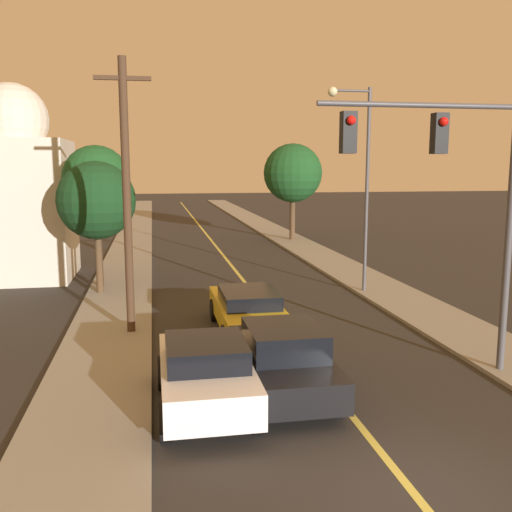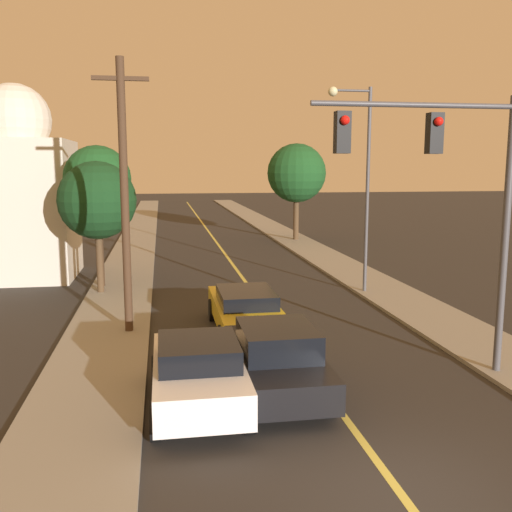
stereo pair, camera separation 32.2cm
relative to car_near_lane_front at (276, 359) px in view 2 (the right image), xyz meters
name	(u,v)px [view 2 (the right image)]	position (x,y,z in m)	size (l,w,h in m)	color
ground_plane	(403,497)	(1.12, -4.28, -0.80)	(200.00, 200.00, 0.00)	#2D2B28
road_surface	(209,232)	(1.12, 31.72, -0.80)	(8.01, 80.00, 0.01)	#2D2B28
sidewalk_left	(139,233)	(-4.13, 31.72, -0.74)	(2.50, 80.00, 0.12)	gray
sidewalk_right	(276,230)	(6.38, 31.72, -0.74)	(2.50, 80.00, 0.12)	gray
car_near_lane_front	(276,359)	(0.00, 0.00, 0.00)	(1.94, 4.35, 1.58)	black
car_near_lane_second	(246,309)	(0.00, 4.71, -0.06)	(1.96, 5.03, 1.37)	gold
car_outer_lane_front	(198,372)	(-1.76, -0.55, 0.01)	(1.95, 4.08, 1.53)	white
traffic_signal_mast	(448,178)	(4.02, 0.27, 3.95)	(4.84, 0.42, 6.49)	#47474C
streetlamp_right	(359,165)	(5.11, 9.35, 4.28)	(1.72, 0.36, 7.87)	#47474C
utility_pole_left	(124,193)	(-3.48, 5.20, 3.46)	(1.60, 0.24, 7.96)	#422D1E
tree_left_near	(97,201)	(-4.88, 10.87, 2.91)	(3.01, 3.01, 5.11)	#4C3823
tree_left_far	(97,180)	(-4.96, 12.02, 3.69)	(2.69, 2.69, 5.75)	#3D2B1C
tree_right_near	(297,173)	(6.51, 25.56, 3.75)	(3.91, 3.91, 6.41)	#4C3823
domed_building_left	(19,193)	(-8.69, 15.09, 3.04)	(4.61, 4.61, 8.60)	beige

